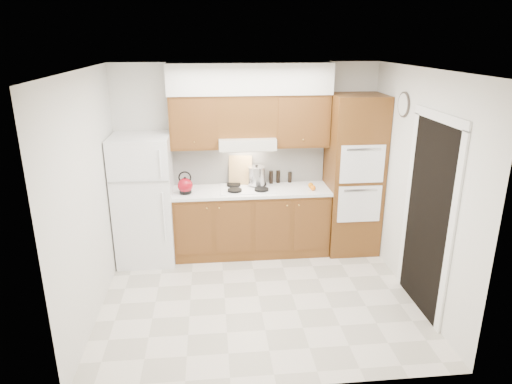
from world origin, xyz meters
The scene contains 26 objects.
floor centered at (0.00, 0.00, 0.00)m, with size 3.60×3.60×0.00m, color beige.
ceiling centered at (0.00, 0.00, 2.60)m, with size 3.60×3.60×0.00m, color white.
wall_back centered at (0.00, 1.50, 1.30)m, with size 3.60×0.02×2.60m, color silver.
wall_left centered at (-1.80, 0.00, 1.30)m, with size 0.02×3.00×2.60m, color silver.
wall_right centered at (1.80, 0.00, 1.30)m, with size 0.02×3.00×2.60m, color silver.
fridge centered at (-1.41, 1.14, 0.86)m, with size 0.75×0.72×1.72m, color white.
base_cabinets centered at (0.02, 1.20, 0.45)m, with size 2.11×0.60×0.90m, color brown.
countertop centered at (0.03, 1.19, 0.92)m, with size 2.13×0.62×0.04m, color white.
backsplash centered at (0.02, 1.49, 1.22)m, with size 2.11×0.03×0.56m, color white.
oven_cabinet centered at (1.44, 1.18, 1.10)m, with size 0.70×0.65×2.20m, color brown.
upper_cab_left centered at (-0.71, 1.33, 1.85)m, with size 0.63×0.33×0.70m, color brown.
upper_cab_right centered at (0.72, 1.33, 1.85)m, with size 0.73×0.33×0.70m, color brown.
range_hood centered at (-0.02, 1.27, 1.57)m, with size 0.75×0.45×0.15m, color silver.
upper_cab_over_hood centered at (-0.02, 1.33, 1.92)m, with size 0.75×0.33×0.55m, color brown.
soffit centered at (0.03, 1.32, 2.40)m, with size 2.13×0.36×0.40m, color silver.
cooktop centered at (-0.02, 1.21, 0.95)m, with size 0.74×0.50×0.01m, color white.
doorway centered at (1.79, -0.35, 1.05)m, with size 0.02×0.90×2.10m, color black.
wall_clock centered at (1.79, 0.55, 2.15)m, with size 0.30×0.30×0.02m, color #3F3833.
kettle centered at (-0.86, 1.10, 1.05)m, with size 0.20×0.20×0.20m, color maroon.
cutting_board centered at (-0.10, 1.42, 1.14)m, with size 0.32×0.02×0.43m, color tan.
stock_pot centered at (0.11, 1.31, 1.09)m, with size 0.23×0.23×0.24m, color silver.
condiment_a centered at (0.32, 1.38, 1.04)m, with size 0.05×0.05×0.19m, color black.
condiment_b centered at (0.43, 1.45, 1.03)m, with size 0.06×0.06×0.18m, color black.
condiment_c centered at (0.60, 1.45, 1.02)m, with size 0.05×0.05×0.15m, color black.
orange_near centered at (0.85, 1.05, 0.98)m, with size 0.07×0.07×0.07m, color #FFA30D.
orange_far centered at (0.85, 1.17, 0.98)m, with size 0.07×0.07×0.07m, color orange.
Camera 1 is at (-0.51, -4.68, 2.90)m, focal length 32.00 mm.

